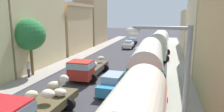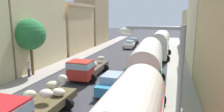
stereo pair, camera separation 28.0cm
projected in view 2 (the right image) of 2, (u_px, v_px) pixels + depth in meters
name	position (u px, v px, depth m)	size (l,w,h in m)	color
ground_plane	(121.00, 64.00, 27.38)	(154.00, 154.00, 0.00)	#3B3A40
sidewalk_left	(71.00, 61.00, 29.30)	(2.50, 70.00, 0.14)	#A09890
sidewalk_right	(178.00, 68.00, 25.43)	(2.50, 70.00, 0.14)	#A8A59A
building_left_2	(23.00, 17.00, 25.41)	(5.93, 10.51, 12.40)	beige
building_left_3	(68.00, 28.00, 36.55)	(6.32, 10.58, 8.36)	#D0B180
building_left_4	(93.00, 14.00, 46.25)	(4.70, 9.26, 13.21)	tan
building_right_2	(213.00, 23.00, 24.85)	(5.02, 11.38, 11.08)	beige
building_right_3	(198.00, 30.00, 38.44)	(5.35, 14.86, 7.35)	#C7B58C
parked_bus_1	(147.00, 65.00, 17.25)	(3.44, 9.05, 4.24)	#2C8C6B
parked_bus_2	(160.00, 43.00, 31.06)	(3.42, 8.63, 4.09)	silver
cargo_truck_0	(22.00, 110.00, 11.45)	(3.19, 7.30, 2.34)	red
cargo_truck_1	(87.00, 68.00, 21.18)	(3.08, 6.86, 2.17)	red
car_0	(130.00, 44.00, 40.47)	(2.33, 4.14, 1.53)	silver
car_1	(134.00, 41.00, 46.38)	(2.28, 3.86, 1.40)	#242D27
car_3	(112.00, 83.00, 17.30)	(2.33, 4.16, 1.63)	#378FC2
car_4	(142.00, 53.00, 30.86)	(2.44, 4.14, 1.66)	beige
pedestrian_2	(29.00, 69.00, 21.23)	(0.50, 0.50, 1.82)	#473B4A
streetlamp_near	(169.00, 104.00, 6.37)	(1.96, 0.28, 6.16)	gray
roadside_tree_2	(30.00, 35.00, 21.42)	(3.26, 3.26, 6.11)	brown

